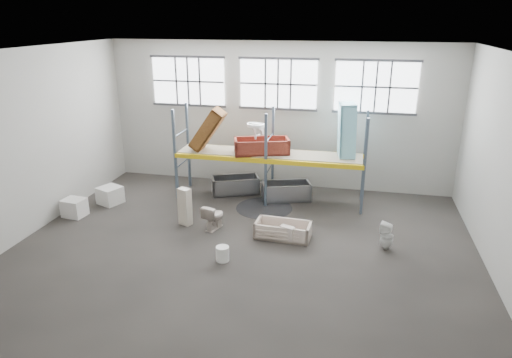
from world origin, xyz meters
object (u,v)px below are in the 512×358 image
(toilet_beige, at_px, (214,216))
(steel_tub_left, at_px, (235,185))
(cistern_tall, at_px, (185,207))
(toilet_white, at_px, (387,236))
(blue_tub_upright, at_px, (347,131))
(bucket, at_px, (223,254))
(steel_tub_right, at_px, (286,191))
(bathtub_beige, at_px, (283,230))
(rust_tub_flat, at_px, (262,146))
(carton_near, at_px, (74,208))

(toilet_beige, xyz_separation_m, steel_tub_left, (-0.12, 2.83, -0.08))
(cistern_tall, height_order, toilet_white, cistern_tall)
(toilet_beige, relative_size, cistern_tall, 0.67)
(blue_tub_upright, bearing_deg, bucket, -121.51)
(steel_tub_left, bearing_deg, steel_tub_right, -5.63)
(bathtub_beige, height_order, blue_tub_upright, blue_tub_upright)
(toilet_beige, bearing_deg, steel_tub_left, -70.76)
(cistern_tall, distance_m, steel_tub_left, 2.86)
(steel_tub_left, bearing_deg, toilet_white, -31.83)
(blue_tub_upright, bearing_deg, toilet_white, -67.10)
(toilet_white, height_order, bucket, toilet_white)
(bathtub_beige, distance_m, toilet_white, 2.74)
(bathtub_beige, distance_m, steel_tub_right, 2.81)
(toilet_beige, height_order, steel_tub_left, toilet_beige)
(bathtub_beige, distance_m, rust_tub_flat, 3.29)
(steel_tub_left, relative_size, steel_tub_right, 1.00)
(bathtub_beige, bearing_deg, toilet_beige, 179.67)
(steel_tub_left, distance_m, bucket, 4.63)
(cistern_tall, xyz_separation_m, rust_tub_flat, (1.76, 2.41, 1.26))
(cistern_tall, distance_m, blue_tub_upright, 5.47)
(bathtub_beige, distance_m, blue_tub_upright, 3.91)
(toilet_beige, bearing_deg, bucket, 130.83)
(bathtub_beige, bearing_deg, toilet_white, 1.82)
(toilet_beige, bearing_deg, blue_tub_upright, -124.98)
(steel_tub_left, bearing_deg, cistern_tall, -105.69)
(bucket, bearing_deg, cistern_tall, 132.62)
(bathtub_beige, xyz_separation_m, rust_tub_flat, (-1.16, 2.63, 1.60))
(cistern_tall, bearing_deg, rust_tub_flat, 76.57)
(toilet_white, xyz_separation_m, carton_near, (-9.17, 0.12, -0.10))
(cistern_tall, distance_m, steel_tub_right, 3.64)
(cistern_tall, distance_m, toilet_white, 5.66)
(steel_tub_right, bearing_deg, bathtub_beige, -82.75)
(toilet_beige, xyz_separation_m, rust_tub_flat, (0.87, 2.50, 1.45))
(steel_tub_right, bearing_deg, cistern_tall, -134.96)
(steel_tub_left, relative_size, rust_tub_flat, 0.91)
(bathtub_beige, bearing_deg, steel_tub_right, 100.59)
(blue_tub_upright, distance_m, carton_near, 8.68)
(toilet_white, bearing_deg, toilet_beige, -79.76)
(cistern_tall, bearing_deg, toilet_beige, 17.18)
(blue_tub_upright, bearing_deg, cistern_tall, -148.68)
(toilet_beige, distance_m, toilet_white, 4.77)
(steel_tub_right, bearing_deg, rust_tub_flat, -169.14)
(blue_tub_upright, distance_m, bucket, 5.70)
(toilet_beige, xyz_separation_m, toilet_white, (4.76, -0.20, 0.00))
(steel_tub_right, bearing_deg, carton_near, -155.76)
(bathtub_beige, relative_size, blue_tub_upright, 0.87)
(toilet_white, relative_size, bucket, 1.96)
(bathtub_beige, distance_m, bucket, 2.02)
(cistern_tall, height_order, rust_tub_flat, rust_tub_flat)
(cistern_tall, height_order, bucket, cistern_tall)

